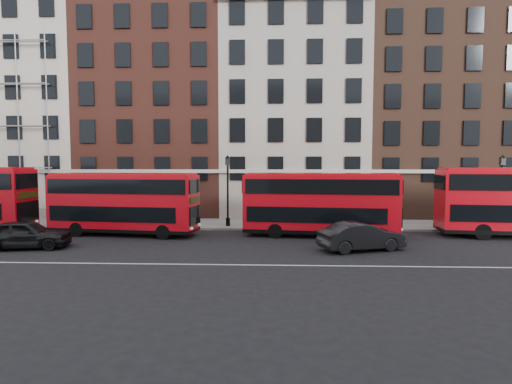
{
  "coord_description": "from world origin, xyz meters",
  "views": [
    {
      "loc": [
        -1.87,
        -20.66,
        4.8
      ],
      "look_at": [
        -2.92,
        5.0,
        3.0
      ],
      "focal_mm": 28.0,
      "sensor_mm": 36.0,
      "label": 1
    }
  ],
  "objects_px": {
    "bus_c": "(319,203)",
    "car_rear": "(25,234)",
    "car_front": "(361,236)",
    "bus_b": "(123,202)"
  },
  "relations": [
    {
      "from": "bus_c",
      "to": "car_rear",
      "type": "bearing_deg",
      "value": -158.79
    },
    {
      "from": "car_rear",
      "to": "car_front",
      "type": "xyz_separation_m",
      "value": [
        18.98,
        0.3,
        -0.04
      ]
    },
    {
      "from": "bus_c",
      "to": "car_front",
      "type": "relative_size",
      "value": 2.14
    },
    {
      "from": "car_front",
      "to": "car_rear",
      "type": "bearing_deg",
      "value": 71.89
    },
    {
      "from": "car_rear",
      "to": "car_front",
      "type": "distance_m",
      "value": 18.98
    },
    {
      "from": "bus_b",
      "to": "car_rear",
      "type": "xyz_separation_m",
      "value": [
        -3.98,
        -4.51,
        -1.43
      ]
    },
    {
      "from": "bus_c",
      "to": "car_front",
      "type": "height_order",
      "value": "bus_c"
    },
    {
      "from": "bus_c",
      "to": "car_front",
      "type": "xyz_separation_m",
      "value": [
        1.85,
        -4.21,
        -1.47
      ]
    },
    {
      "from": "bus_b",
      "to": "car_front",
      "type": "relative_size",
      "value": 2.13
    },
    {
      "from": "bus_b",
      "to": "car_rear",
      "type": "relative_size",
      "value": 2.11
    }
  ]
}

